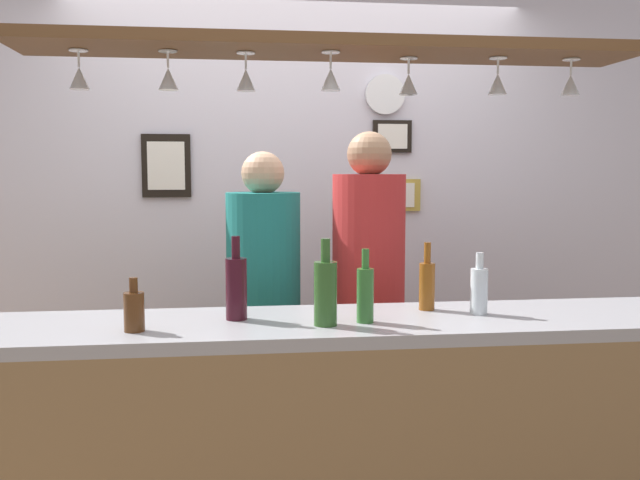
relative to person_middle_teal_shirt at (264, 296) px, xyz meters
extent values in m
cube|color=silver|center=(0.23, 0.71, 0.30)|extent=(4.40, 0.06, 2.60)
cube|color=#99999E|center=(0.23, -0.74, 0.02)|extent=(2.70, 0.55, 0.04)
cube|color=brown|center=(0.23, -0.69, 1.00)|extent=(2.20, 0.36, 0.04)
cylinder|color=silver|center=(-0.65, -0.67, 0.98)|extent=(0.06, 0.06, 0.00)
cylinder|color=silver|center=(-0.65, -0.67, 0.95)|extent=(0.01, 0.01, 0.06)
cone|color=silver|center=(-0.65, -0.67, 0.89)|extent=(0.07, 0.07, 0.08)
cylinder|color=silver|center=(-0.35, -0.69, 0.98)|extent=(0.06, 0.06, 0.00)
cylinder|color=silver|center=(-0.35, -0.69, 0.95)|extent=(0.01, 0.01, 0.06)
cone|color=silver|center=(-0.35, -0.69, 0.89)|extent=(0.07, 0.07, 0.08)
cylinder|color=silver|center=(-0.09, -0.69, 0.98)|extent=(0.06, 0.06, 0.00)
cylinder|color=silver|center=(-0.09, -0.69, 0.95)|extent=(0.01, 0.01, 0.06)
cone|color=silver|center=(-0.09, -0.69, 0.89)|extent=(0.07, 0.07, 0.08)
cylinder|color=silver|center=(0.21, -0.74, 0.98)|extent=(0.06, 0.06, 0.00)
cylinder|color=silver|center=(0.21, -0.74, 0.95)|extent=(0.01, 0.01, 0.06)
cone|color=silver|center=(0.21, -0.74, 0.89)|extent=(0.07, 0.07, 0.08)
cylinder|color=silver|center=(0.51, -0.65, 0.98)|extent=(0.06, 0.06, 0.00)
cylinder|color=silver|center=(0.51, -0.65, 0.95)|extent=(0.01, 0.01, 0.06)
cone|color=silver|center=(0.51, -0.65, 0.89)|extent=(0.07, 0.07, 0.08)
cylinder|color=silver|center=(0.83, -0.69, 0.98)|extent=(0.06, 0.06, 0.00)
cylinder|color=silver|center=(0.83, -0.69, 0.95)|extent=(0.01, 0.01, 0.06)
cone|color=silver|center=(0.83, -0.69, 0.89)|extent=(0.07, 0.07, 0.08)
cylinder|color=silver|center=(1.11, -0.70, 0.98)|extent=(0.06, 0.06, 0.00)
cylinder|color=silver|center=(1.11, -0.70, 0.95)|extent=(0.01, 0.01, 0.06)
cone|color=silver|center=(1.11, -0.70, 0.89)|extent=(0.07, 0.07, 0.08)
cube|color=#2D334C|center=(0.00, 0.00, -0.61)|extent=(0.17, 0.18, 0.79)
cylinder|color=#1E7A75|center=(0.00, 0.00, 0.13)|extent=(0.34, 0.34, 0.69)
sphere|color=tan|center=(0.00, 0.00, 0.56)|extent=(0.20, 0.20, 0.20)
cube|color=#2D334C|center=(0.49, 0.00, -0.59)|extent=(0.17, 0.18, 0.84)
cylinder|color=red|center=(0.49, 0.00, 0.20)|extent=(0.34, 0.34, 0.73)
sphere|color=#9E7556|center=(0.49, 0.00, 0.65)|extent=(0.21, 0.21, 0.21)
cylinder|color=brown|center=(0.60, -0.62, 0.13)|extent=(0.06, 0.06, 0.18)
cylinder|color=brown|center=(0.60, -0.62, 0.26)|extent=(0.03, 0.03, 0.08)
cylinder|color=#2D5623|center=(0.18, -0.83, 0.15)|extent=(0.08, 0.08, 0.22)
cylinder|color=#2D5623|center=(0.18, -0.83, 0.30)|extent=(0.03, 0.03, 0.08)
cylinder|color=#512D14|center=(-0.46, -0.84, 0.11)|extent=(0.07, 0.07, 0.13)
cylinder|color=#512D14|center=(-0.46, -0.84, 0.20)|extent=(0.03, 0.03, 0.05)
cylinder|color=silver|center=(0.76, -0.72, 0.13)|extent=(0.06, 0.06, 0.17)
cylinder|color=silver|center=(0.76, -0.72, 0.24)|extent=(0.03, 0.03, 0.06)
cylinder|color=#380F19|center=(-0.13, -0.70, 0.15)|extent=(0.08, 0.08, 0.22)
cylinder|color=#380F19|center=(-0.13, -0.70, 0.30)|extent=(0.03, 0.03, 0.08)
cylinder|color=#336B2D|center=(0.32, -0.80, 0.14)|extent=(0.06, 0.06, 0.19)
cylinder|color=#336B2D|center=(0.32, -0.80, 0.27)|extent=(0.03, 0.03, 0.07)
cube|color=black|center=(-0.49, 0.67, 0.60)|extent=(0.26, 0.02, 0.34)
cube|color=white|center=(-0.49, 0.66, 0.60)|extent=(0.20, 0.01, 0.26)
cube|color=#B29338|center=(0.77, 0.67, 0.44)|extent=(0.30, 0.02, 0.18)
cube|color=white|center=(0.77, 0.66, 0.44)|extent=(0.23, 0.01, 0.14)
cube|color=black|center=(0.75, 0.67, 0.77)|extent=(0.22, 0.02, 0.18)
cube|color=white|center=(0.75, 0.66, 0.77)|extent=(0.17, 0.01, 0.14)
cylinder|color=white|center=(0.71, 0.66, 1.00)|extent=(0.22, 0.03, 0.22)
camera|label=1|loc=(-0.13, -3.13, 0.57)|focal=38.53mm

